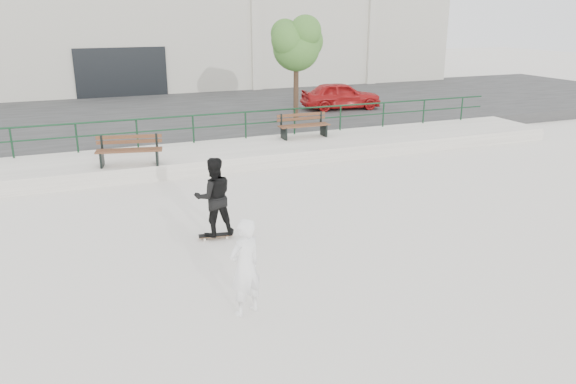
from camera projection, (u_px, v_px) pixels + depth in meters
name	position (u px, v px, depth m)	size (l,w,h in m)	color
ground	(272.00, 287.00, 10.83)	(120.00, 120.00, 0.00)	silver
ledge	(174.00, 160.00, 19.13)	(30.00, 3.00, 0.50)	beige
parking_strip	(139.00, 118.00, 26.63)	(60.00, 14.00, 0.50)	#2F2F2F
railing	(165.00, 125.00, 19.97)	(28.00, 0.06, 1.03)	#143820
commercial_building	(104.00, 20.00, 37.64)	(44.20, 16.33, 8.00)	beige
bench_left	(129.00, 150.00, 17.46)	(2.08, 0.98, 0.92)	#512B1B
bench_right	(303.00, 126.00, 21.32)	(1.98, 0.60, 0.91)	#512B1B
tree	(297.00, 42.00, 23.80)	(2.52, 2.24, 4.48)	brown
red_car	(341.00, 95.00, 27.52)	(1.56, 3.89, 1.32)	#B21617
skateboard	(215.00, 235.00, 13.16)	(0.80, 0.32, 0.09)	black
standing_skater	(214.00, 197.00, 12.87)	(0.90, 0.70, 1.86)	black
seated_skater	(245.00, 267.00, 9.64)	(0.65, 0.42, 1.77)	white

